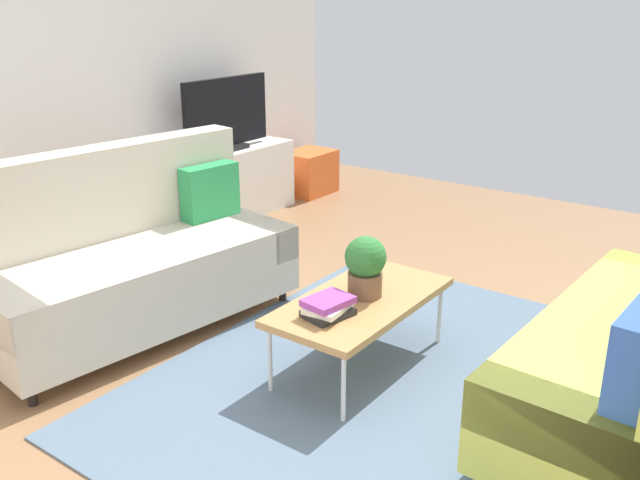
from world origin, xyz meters
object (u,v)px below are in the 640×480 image
(coffee_table, at_px, (361,302))
(vase_1, at_px, (189,146))
(table_book_0, at_px, (328,313))
(tv, at_px, (226,115))
(tv_console, at_px, (228,184))
(vase_0, at_px, (173,150))
(potted_plant, at_px, (365,265))
(bottle_0, at_px, (210,145))
(bottle_1, at_px, (219,141))
(storage_trunk, at_px, (309,172))
(couch_beige, at_px, (134,258))

(coffee_table, relative_size, vase_1, 5.75)
(coffee_table, distance_m, table_book_0, 0.29)
(tv, distance_m, vase_1, 0.47)
(table_book_0, bearing_deg, vase_1, 60.00)
(tv_console, distance_m, vase_0, 0.71)
(potted_plant, distance_m, bottle_0, 2.76)
(vase_0, bearing_deg, tv_console, -4.93)
(table_book_0, distance_m, vase_0, 2.83)
(vase_0, height_order, bottle_1, bottle_1)
(tv, height_order, storage_trunk, tv)
(bottle_0, bearing_deg, tv, 4.80)
(potted_plant, xyz_separation_m, table_book_0, (-0.32, 0.01, -0.16))
(potted_plant, bearing_deg, vase_0, 69.31)
(tv_console, height_order, tv, tv)
(tv, bearing_deg, coffee_table, -122.63)
(vase_1, bearing_deg, bottle_0, -28.05)
(tv_console, xyz_separation_m, potted_plant, (-1.53, -2.47, 0.28))
(couch_beige, height_order, tv, tv)
(coffee_table, bearing_deg, storage_trunk, 41.64)
(potted_plant, bearing_deg, bottle_0, 61.99)
(tv_console, xyz_separation_m, bottle_1, (-0.13, -0.04, 0.42))
(tv, distance_m, bottle_0, 0.33)
(coffee_table, xyz_separation_m, vase_0, (0.99, 2.53, 0.34))
(vase_1, bearing_deg, table_book_0, -120.00)
(vase_0, height_order, bottle_0, vase_0)
(coffee_table, xyz_separation_m, storage_trunk, (2.67, 2.38, -0.17))
(coffee_table, height_order, tv, tv)
(coffee_table, bearing_deg, tv, 57.37)
(storage_trunk, bearing_deg, coffee_table, -138.36)
(potted_plant, bearing_deg, tv, 58.00)
(coffee_table, bearing_deg, table_book_0, 176.85)
(tv, bearing_deg, table_book_0, -127.26)
(tv_console, bearing_deg, vase_1, 173.00)
(vase_1, bearing_deg, vase_0, 180.00)
(tv, relative_size, bottle_0, 5.68)
(table_book_0, height_order, bottle_1, bottle_1)
(table_book_0, xyz_separation_m, vase_0, (1.28, 2.51, 0.29))
(tv_console, bearing_deg, bottle_1, -163.36)
(vase_1, relative_size, bottle_0, 1.09)
(storage_trunk, bearing_deg, bottle_1, 177.22)
(vase_0, xyz_separation_m, bottle_1, (0.45, -0.09, 0.01))
(couch_beige, distance_m, potted_plant, 1.48)
(vase_0, xyz_separation_m, vase_1, (0.17, 0.00, 0.00))
(couch_beige, height_order, vase_1, couch_beige)
(table_book_0, bearing_deg, tv, 52.74)
(vase_0, relative_size, bottle_0, 1.05)
(table_book_0, xyz_separation_m, bottle_1, (1.72, 2.42, 0.30))
(potted_plant, xyz_separation_m, vase_1, (1.13, 2.52, 0.14))
(couch_beige, bearing_deg, tv_console, -143.80)
(potted_plant, xyz_separation_m, vase_0, (0.95, 2.52, 0.13))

